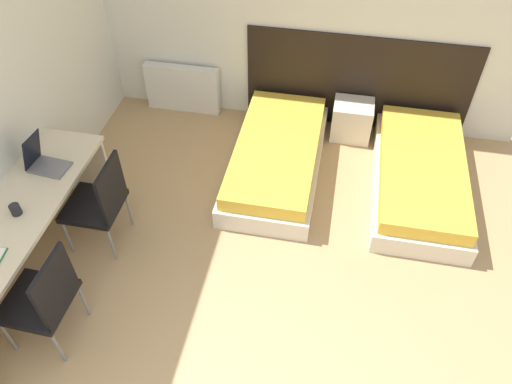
# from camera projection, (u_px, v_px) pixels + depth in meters

# --- Properties ---
(wall_back) EXTENTS (5.12, 0.05, 2.70)m
(wall_back) POSITION_uv_depth(u_px,v_px,m) (292.00, 6.00, 5.06)
(wall_back) COLOR silver
(wall_back) RESTS_ON ground_plane
(headboard_panel) EXTENTS (2.46, 0.03, 1.12)m
(headboard_panel) POSITION_uv_depth(u_px,v_px,m) (357.00, 83.00, 5.49)
(headboard_panel) COLOR black
(headboard_panel) RESTS_ON ground_plane
(bed_near_window) EXTENTS (0.90, 1.85, 0.37)m
(bed_near_window) POSITION_uv_depth(u_px,v_px,m) (276.00, 157.00, 5.20)
(bed_near_window) COLOR beige
(bed_near_window) RESTS_ON ground_plane
(bed_near_door) EXTENTS (0.90, 1.85, 0.37)m
(bed_near_door) POSITION_uv_depth(u_px,v_px,m) (420.00, 176.00, 5.00)
(bed_near_door) COLOR beige
(bed_near_door) RESTS_ON ground_plane
(nightstand) EXTENTS (0.43, 0.36, 0.43)m
(nightstand) POSITION_uv_depth(u_px,v_px,m) (352.00, 120.00, 5.58)
(nightstand) COLOR beige
(nightstand) RESTS_ON ground_plane
(radiator) EXTENTS (0.88, 0.12, 0.58)m
(radiator) POSITION_uv_depth(u_px,v_px,m) (183.00, 88.00, 5.90)
(radiator) COLOR silver
(radiator) RESTS_ON ground_plane
(desk) EXTENTS (0.59, 2.16, 0.74)m
(desk) POSITION_uv_depth(u_px,v_px,m) (18.00, 231.00, 3.96)
(desk) COLOR beige
(desk) RESTS_ON ground_plane
(chair_near_laptop) EXTENTS (0.47, 0.47, 0.94)m
(chair_near_laptop) POSITION_uv_depth(u_px,v_px,m) (99.00, 201.00, 4.29)
(chair_near_laptop) COLOR black
(chair_near_laptop) RESTS_ON ground_plane
(chair_near_notebook) EXTENTS (0.48, 0.48, 0.94)m
(chair_near_notebook) POSITION_uv_depth(u_px,v_px,m) (44.00, 297.00, 3.61)
(chair_near_notebook) COLOR black
(chair_near_notebook) RESTS_ON ground_plane
(laptop) EXTENTS (0.34, 0.25, 0.33)m
(laptop) POSITION_uv_depth(u_px,v_px,m) (43.00, 161.00, 4.21)
(laptop) COLOR slate
(laptop) RESTS_ON desk
(mug) EXTENTS (0.08, 0.08, 0.09)m
(mug) POSITION_uv_depth(u_px,v_px,m) (15.00, 210.00, 3.85)
(mug) COLOR black
(mug) RESTS_ON desk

